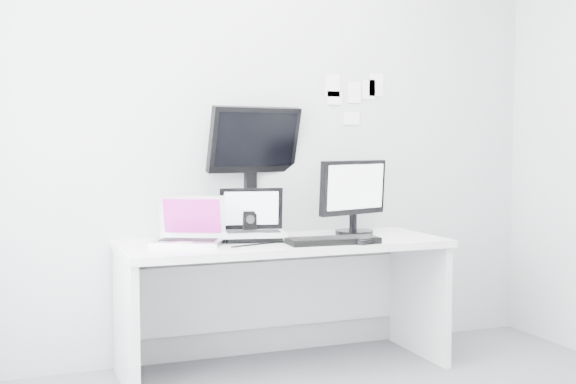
% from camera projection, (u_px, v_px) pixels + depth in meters
% --- Properties ---
extents(back_wall, '(3.60, 0.00, 3.60)m').
position_uv_depth(back_wall, '(263.00, 129.00, 4.38)').
color(back_wall, '#B6B8BA').
rests_on(back_wall, ground).
extents(desk, '(1.80, 0.70, 0.73)m').
position_uv_depth(desk, '(283.00, 305.00, 4.12)').
color(desk, white).
rests_on(desk, ground).
extents(macbook, '(0.45, 0.41, 0.27)m').
position_uv_depth(macbook, '(188.00, 219.00, 3.93)').
color(macbook, '#B4B5BA').
rests_on(macbook, desk).
extents(speaker, '(0.10, 0.10, 0.16)m').
position_uv_depth(speaker, '(248.00, 224.00, 4.21)').
color(speaker, black).
rests_on(speaker, desk).
extents(dell_laptop, '(0.41, 0.35, 0.30)m').
position_uv_depth(dell_laptop, '(253.00, 214.00, 4.06)').
color(dell_laptop, '#B2B5BA').
rests_on(dell_laptop, desk).
extents(rear_monitor, '(0.59, 0.31, 0.77)m').
position_uv_depth(rear_monitor, '(253.00, 169.00, 4.33)').
color(rear_monitor, black).
rests_on(rear_monitor, desk).
extents(samsung_monitor, '(0.54, 0.37, 0.45)m').
position_uv_depth(samsung_monitor, '(354.00, 196.00, 4.36)').
color(samsung_monitor, black).
rests_on(samsung_monitor, desk).
extents(keyboard, '(0.51, 0.21, 0.03)m').
position_uv_depth(keyboard, '(333.00, 240.00, 3.97)').
color(keyboard, black).
rests_on(keyboard, desk).
extents(mouse, '(0.13, 0.10, 0.04)m').
position_uv_depth(mouse, '(365.00, 241.00, 3.94)').
color(mouse, black).
rests_on(mouse, desk).
extents(wall_note_0, '(0.10, 0.00, 0.14)m').
position_uv_depth(wall_note_0, '(332.00, 85.00, 4.52)').
color(wall_note_0, white).
rests_on(wall_note_0, back_wall).
extents(wall_note_1, '(0.09, 0.00, 0.13)m').
position_uv_depth(wall_note_1, '(355.00, 92.00, 4.57)').
color(wall_note_1, white).
rests_on(wall_note_1, back_wall).
extents(wall_note_2, '(0.10, 0.00, 0.14)m').
position_uv_depth(wall_note_2, '(376.00, 85.00, 4.62)').
color(wall_note_2, white).
rests_on(wall_note_2, back_wall).
extents(wall_note_3, '(0.11, 0.00, 0.08)m').
position_uv_depth(wall_note_3, '(351.00, 118.00, 4.58)').
color(wall_note_3, white).
rests_on(wall_note_3, back_wall).
extents(wall_note_4, '(0.09, 0.00, 0.12)m').
position_uv_depth(wall_note_4, '(369.00, 89.00, 4.61)').
color(wall_note_4, white).
rests_on(wall_note_4, back_wall).
extents(wall_note_5, '(0.10, 0.00, 0.08)m').
position_uv_depth(wall_note_5, '(335.00, 98.00, 4.53)').
color(wall_note_5, white).
rests_on(wall_note_5, back_wall).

